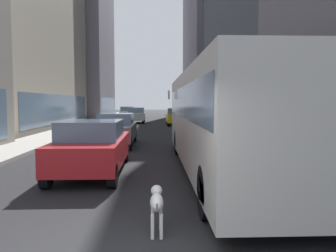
{
  "coord_description": "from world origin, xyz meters",
  "views": [
    {
      "loc": [
        0.68,
        -3.81,
        2.16
      ],
      "look_at": [
        1.12,
        6.92,
        1.4
      ],
      "focal_mm": 35.69,
      "sensor_mm": 36.0,
      "label": 1
    }
  ],
  "objects_px": {
    "transit_bus": "(223,115)",
    "pedestrian_with_handbag": "(304,133)",
    "car_grey_wagon": "(117,129)",
    "car_red_coupe": "(93,146)",
    "car_white_van": "(128,113)",
    "car_yellow_taxi": "(177,117)",
    "dalmatian_dog": "(157,202)",
    "car_silver_sedan": "(137,115)"
  },
  "relations": [
    {
      "from": "car_grey_wagon",
      "to": "pedestrian_with_handbag",
      "type": "relative_size",
      "value": 2.72
    },
    {
      "from": "car_red_coupe",
      "to": "pedestrian_with_handbag",
      "type": "distance_m",
      "value": 7.77
    },
    {
      "from": "car_grey_wagon",
      "to": "car_red_coupe",
      "type": "bearing_deg",
      "value": -90.0
    },
    {
      "from": "transit_bus",
      "to": "pedestrian_with_handbag",
      "type": "bearing_deg",
      "value": 30.19
    },
    {
      "from": "transit_bus",
      "to": "dalmatian_dog",
      "type": "height_order",
      "value": "transit_bus"
    },
    {
      "from": "car_white_van",
      "to": "dalmatian_dog",
      "type": "distance_m",
      "value": 38.35
    },
    {
      "from": "car_white_van",
      "to": "car_silver_sedan",
      "type": "height_order",
      "value": "same"
    },
    {
      "from": "dalmatian_dog",
      "to": "pedestrian_with_handbag",
      "type": "bearing_deg",
      "value": 50.64
    },
    {
      "from": "car_white_van",
      "to": "car_yellow_taxi",
      "type": "xyz_separation_m",
      "value": [
        5.6,
        -12.26,
        0.0
      ]
    },
    {
      "from": "car_silver_sedan",
      "to": "pedestrian_with_handbag",
      "type": "xyz_separation_m",
      "value": [
        7.5,
        -22.96,
        0.19
      ]
    },
    {
      "from": "car_white_van",
      "to": "car_red_coupe",
      "type": "height_order",
      "value": "same"
    },
    {
      "from": "car_red_coupe",
      "to": "dalmatian_dog",
      "type": "distance_m",
      "value": 5.16
    },
    {
      "from": "transit_bus",
      "to": "car_red_coupe",
      "type": "xyz_separation_m",
      "value": [
        -4.0,
        0.01,
        -0.95
      ]
    },
    {
      "from": "transit_bus",
      "to": "car_yellow_taxi",
      "type": "bearing_deg",
      "value": 90.0
    },
    {
      "from": "car_white_van",
      "to": "pedestrian_with_handbag",
      "type": "distance_m",
      "value": 32.67
    },
    {
      "from": "car_silver_sedan",
      "to": "car_red_coupe",
      "type": "height_order",
      "value": "same"
    },
    {
      "from": "car_silver_sedan",
      "to": "pedestrian_with_handbag",
      "type": "relative_size",
      "value": 2.32
    },
    {
      "from": "car_yellow_taxi",
      "to": "car_red_coupe",
      "type": "xyz_separation_m",
      "value": [
        -4.0,
        -21.15,
        0.0
      ]
    },
    {
      "from": "car_grey_wagon",
      "to": "pedestrian_with_handbag",
      "type": "xyz_separation_m",
      "value": [
        7.5,
        -4.44,
        0.19
      ]
    },
    {
      "from": "transit_bus",
      "to": "car_silver_sedan",
      "type": "distance_m",
      "value": 25.33
    },
    {
      "from": "car_yellow_taxi",
      "to": "car_silver_sedan",
      "type": "distance_m",
      "value": 5.54
    },
    {
      "from": "car_grey_wagon",
      "to": "dalmatian_dog",
      "type": "xyz_separation_m",
      "value": [
        1.92,
        -11.25,
        -0.31
      ]
    },
    {
      "from": "car_red_coupe",
      "to": "pedestrian_with_handbag",
      "type": "height_order",
      "value": "pedestrian_with_handbag"
    },
    {
      "from": "car_grey_wagon",
      "to": "transit_bus",
      "type": "bearing_deg",
      "value": -58.29
    },
    {
      "from": "transit_bus",
      "to": "car_grey_wagon",
      "type": "relative_size",
      "value": 2.51
    },
    {
      "from": "transit_bus",
      "to": "pedestrian_with_handbag",
      "type": "distance_m",
      "value": 4.12
    },
    {
      "from": "pedestrian_with_handbag",
      "to": "car_yellow_taxi",
      "type": "bearing_deg",
      "value": 100.38
    },
    {
      "from": "car_red_coupe",
      "to": "pedestrian_with_handbag",
      "type": "relative_size",
      "value": 2.78
    },
    {
      "from": "car_yellow_taxi",
      "to": "dalmatian_dog",
      "type": "relative_size",
      "value": 4.39
    },
    {
      "from": "car_white_van",
      "to": "car_yellow_taxi",
      "type": "bearing_deg",
      "value": -65.45
    },
    {
      "from": "car_white_van",
      "to": "pedestrian_with_handbag",
      "type": "relative_size",
      "value": 2.51
    },
    {
      "from": "dalmatian_dog",
      "to": "car_red_coupe",
      "type": "bearing_deg",
      "value": 111.84
    },
    {
      "from": "car_grey_wagon",
      "to": "dalmatian_dog",
      "type": "height_order",
      "value": "car_grey_wagon"
    },
    {
      "from": "car_white_van",
      "to": "car_red_coupe",
      "type": "bearing_deg",
      "value": -87.26
    },
    {
      "from": "car_silver_sedan",
      "to": "car_red_coupe",
      "type": "distance_m",
      "value": 24.99
    },
    {
      "from": "transit_bus",
      "to": "dalmatian_dog",
      "type": "relative_size",
      "value": 11.98
    },
    {
      "from": "car_silver_sedan",
      "to": "pedestrian_with_handbag",
      "type": "distance_m",
      "value": 24.16
    },
    {
      "from": "transit_bus",
      "to": "dalmatian_dog",
      "type": "xyz_separation_m",
      "value": [
        -2.08,
        -4.77,
        -1.26
      ]
    },
    {
      "from": "car_grey_wagon",
      "to": "dalmatian_dog",
      "type": "relative_size",
      "value": 4.77
    },
    {
      "from": "car_grey_wagon",
      "to": "car_silver_sedan",
      "type": "bearing_deg",
      "value": 90.0
    },
    {
      "from": "car_silver_sedan",
      "to": "dalmatian_dog",
      "type": "xyz_separation_m",
      "value": [
        1.92,
        -29.77,
        -0.31
      ]
    },
    {
      "from": "car_grey_wagon",
      "to": "car_red_coupe",
      "type": "distance_m",
      "value": 6.47
    }
  ]
}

